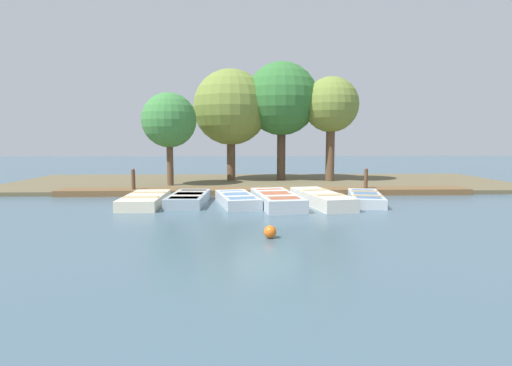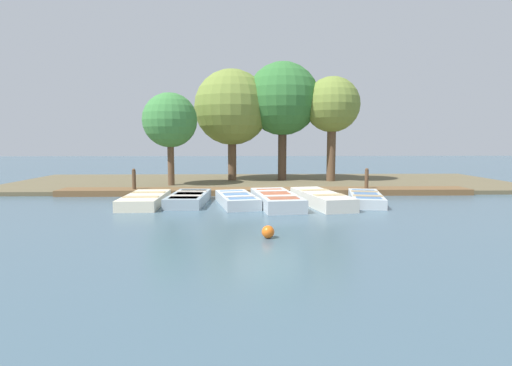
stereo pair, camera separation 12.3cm
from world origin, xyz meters
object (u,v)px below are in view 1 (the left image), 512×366
(rowboat_2, at_px, (237,199))
(park_tree_left, at_px, (231,108))
(rowboat_1, at_px, (189,198))
(park_tree_far_left, at_px, (169,121))
(rowboat_3, at_px, (276,199))
(mooring_post_far, at_px, (366,181))
(mooring_post_near, at_px, (133,182))
(buoy, at_px, (270,232))
(rowboat_0, at_px, (145,200))
(rowboat_4, at_px, (321,198))
(rowboat_5, at_px, (366,198))
(park_tree_center, at_px, (282,99))
(park_tree_right, at_px, (331,106))

(rowboat_2, xyz_separation_m, park_tree_left, (-6.78, -0.37, 3.60))
(rowboat_1, height_order, park_tree_far_left, park_tree_far_left)
(rowboat_3, height_order, mooring_post_far, mooring_post_far)
(mooring_post_near, bearing_deg, buoy, 34.48)
(rowboat_0, bearing_deg, mooring_post_far, 106.04)
(rowboat_4, xyz_separation_m, mooring_post_far, (-2.64, 2.35, 0.31))
(rowboat_4, xyz_separation_m, park_tree_left, (-6.90, -3.22, 3.56))
(rowboat_3, relative_size, park_tree_far_left, 0.82)
(rowboat_0, relative_size, rowboat_5, 0.95)
(mooring_post_near, height_order, buoy, mooring_post_near)
(rowboat_1, relative_size, mooring_post_far, 2.73)
(rowboat_4, bearing_deg, rowboat_2, -103.88)
(park_tree_far_left, distance_m, park_tree_left, 3.58)
(park_tree_center, xyz_separation_m, park_tree_right, (0.52, 2.37, -0.35))
(rowboat_0, distance_m, rowboat_2, 3.09)
(rowboat_2, height_order, rowboat_3, rowboat_3)
(mooring_post_near, relative_size, mooring_post_far, 1.00)
(rowboat_4, distance_m, mooring_post_far, 3.55)
(rowboat_2, bearing_deg, rowboat_0, -101.73)
(park_tree_far_left, distance_m, park_tree_right, 7.78)
(park_tree_center, bearing_deg, park_tree_left, -91.62)
(mooring_post_near, bearing_deg, rowboat_4, 69.29)
(park_tree_left, relative_size, park_tree_right, 1.08)
(rowboat_4, relative_size, mooring_post_far, 3.38)
(rowboat_3, distance_m, mooring_post_near, 6.13)
(park_tree_far_left, bearing_deg, rowboat_5, 60.61)
(buoy, xyz_separation_m, park_tree_center, (-11.38, 1.36, 4.05))
(mooring_post_far, bearing_deg, park_tree_right, -169.65)
(rowboat_1, xyz_separation_m, rowboat_4, (0.41, 4.51, 0.04))
(rowboat_1, bearing_deg, mooring_post_far, 110.65)
(mooring_post_near, relative_size, park_tree_center, 0.18)
(rowboat_2, relative_size, buoy, 10.38)
(park_tree_far_left, bearing_deg, park_tree_center, 113.01)
(rowboat_5, bearing_deg, park_tree_far_left, -107.76)
(rowboat_1, bearing_deg, mooring_post_near, -129.36)
(mooring_post_far, relative_size, buoy, 3.71)
(rowboat_1, distance_m, mooring_post_near, 3.35)
(mooring_post_far, xyz_separation_m, park_tree_far_left, (-1.99, -8.23, 2.50))
(buoy, bearing_deg, rowboat_2, -170.28)
(rowboat_1, relative_size, rowboat_5, 0.92)
(mooring_post_near, bearing_deg, park_tree_far_left, 150.82)
(mooring_post_near, bearing_deg, mooring_post_far, 90.00)
(rowboat_2, relative_size, park_tree_left, 0.52)
(rowboat_2, distance_m, park_tree_right, 8.49)
(park_tree_far_left, height_order, park_tree_center, park_tree_center)
(park_tree_far_left, relative_size, park_tree_left, 0.75)
(buoy, xyz_separation_m, park_tree_right, (-10.85, 3.73, 3.69))
(park_tree_center, bearing_deg, rowboat_0, -38.05)
(rowboat_2, bearing_deg, rowboat_3, 67.65)
(mooring_post_far, distance_m, park_tree_far_left, 8.82)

